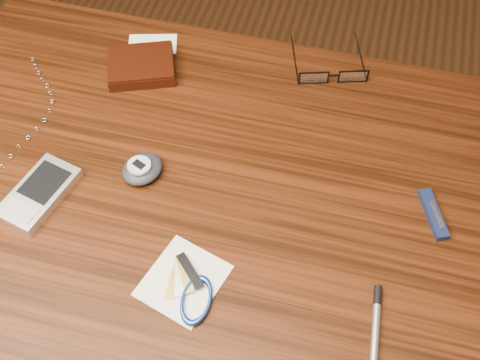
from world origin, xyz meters
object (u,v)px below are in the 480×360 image
Objects in this scene: desk at (208,224)px; notepad_keys at (190,290)px; pda_phone at (39,193)px; silver_pen at (376,324)px; eyeglasses at (333,75)px; pocket_knife at (433,214)px; pedometer at (142,169)px; wallet_and_card at (142,65)px.

notepad_keys is at bearing -80.05° from desk.
pda_phone reaches higher than desk.
pda_phone reaches higher than notepad_keys.
silver_pen is (0.25, 0.01, 0.00)m from notepad_keys.
eyeglasses is 1.18× the size of notepad_keys.
eyeglasses is at bearing 128.42° from pocket_knife.
desk is 11.80× the size of pocket_knife.
pda_phone is 1.64× the size of pedometer.
pedometer is at bearing 177.75° from desk.
silver_pen reaches higher than desk.
pda_phone is 1.61× the size of pocket_knife.
eyeglasses is 0.31m from pocket_knife.
pedometer reaches higher than wallet_and_card.
silver_pen is at bearing -22.35° from pedometer.
pda_phone is at bearing -168.70° from pocket_knife.
eyeglasses is at bearing 42.74° from pda_phone.
silver_pen is (0.46, -0.37, -0.01)m from wallet_and_card.
notepad_keys is (-0.12, -0.44, -0.01)m from eyeglasses.
pocket_knife is at bearing 72.48° from silver_pen.
pedometer reaches higher than pocket_knife.
wallet_and_card is 0.59m from silver_pen.
wallet_and_card reaches higher than pda_phone.
pedometer is at bearing -132.28° from eyeglasses.
pda_phone is at bearing -149.13° from pedometer.
desk is 0.30m from wallet_and_card.
silver_pen is at bearing -73.18° from eyeglasses.
notepad_keys reaches higher than desk.
wallet_and_card is 1.10× the size of eyeglasses.
pocket_knife is at bearing 4.47° from pedometer.
desk is 0.33m from silver_pen.
notepad_keys is at bearing -61.45° from wallet_and_card.
pocket_knife is (0.31, 0.20, 0.00)m from notepad_keys.
wallet_and_card is at bearing 118.55° from notepad_keys.
pda_phone is 1.06× the size of silver_pen.
eyeglasses is 0.45m from silver_pen.
notepad_keys is 1.02× the size of silver_pen.
eyeglasses reaches higher than pda_phone.
pocket_knife is at bearing 11.30° from pda_phone.
silver_pen is at bearing -28.62° from desk.
pedometer is at bearing 157.65° from silver_pen.
pocket_knife is at bearing 6.46° from desk.
pedometer is (-0.10, 0.00, 0.11)m from desk.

